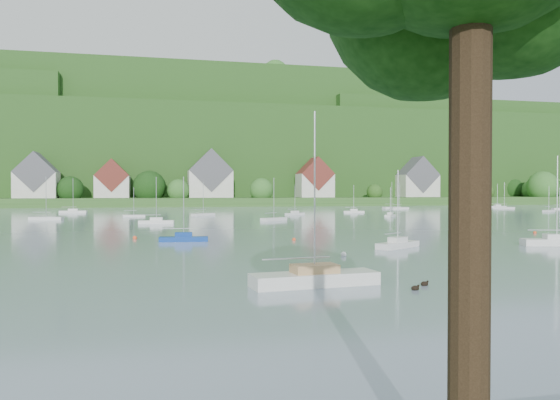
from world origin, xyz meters
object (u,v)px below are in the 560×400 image
near_sailboat_2 (315,277)px  near_sailboat_4 (557,241)px  near_sailboat_1 (184,238)px  near_sailboat_3 (398,243)px

near_sailboat_2 → near_sailboat_4: 35.17m
near_sailboat_1 → near_sailboat_3: size_ratio=0.93×
near_sailboat_1 → near_sailboat_2: (6.24, -29.93, 0.09)m
near_sailboat_1 → near_sailboat_2: 30.57m
near_sailboat_1 → near_sailboat_3: bearing=-23.0°
near_sailboat_2 → near_sailboat_4: size_ratio=1.12×
near_sailboat_1 → near_sailboat_2: bearing=-72.0°
near_sailboat_2 → near_sailboat_3: near_sailboat_2 is taller
near_sailboat_1 → near_sailboat_4: 39.16m
near_sailboat_4 → near_sailboat_2: bearing=-134.8°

